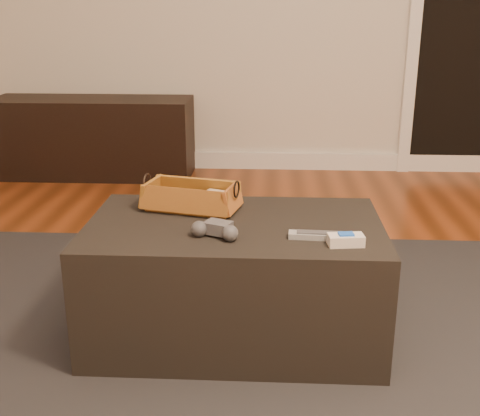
{
  "coord_description": "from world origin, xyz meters",
  "views": [
    {
      "loc": [
        -0.09,
        -1.52,
        1.13
      ],
      "look_at": [
        -0.19,
        0.36,
        0.49
      ],
      "focal_mm": 45.0,
      "sensor_mm": 36.0,
      "label": 1
    }
  ],
  "objects_px": {
    "tv_remote": "(186,204)",
    "game_controller": "(216,230)",
    "media_cabinet": "(93,137)",
    "cream_gadget": "(346,240)",
    "ottoman": "(235,279)",
    "silver_remote": "(320,235)",
    "wicker_basket": "(191,198)"
  },
  "relations": [
    {
      "from": "media_cabinet",
      "to": "wicker_basket",
      "type": "height_order",
      "value": "wicker_basket"
    },
    {
      "from": "media_cabinet",
      "to": "silver_remote",
      "type": "height_order",
      "value": "media_cabinet"
    },
    {
      "from": "tv_remote",
      "to": "silver_remote",
      "type": "height_order",
      "value": "tv_remote"
    },
    {
      "from": "wicker_basket",
      "to": "cream_gadget",
      "type": "xyz_separation_m",
      "value": [
        0.52,
        -0.32,
        -0.02
      ]
    },
    {
      "from": "wicker_basket",
      "to": "silver_remote",
      "type": "distance_m",
      "value": 0.52
    },
    {
      "from": "tv_remote",
      "to": "silver_remote",
      "type": "bearing_deg",
      "value": -21.7
    },
    {
      "from": "ottoman",
      "to": "wicker_basket",
      "type": "height_order",
      "value": "wicker_basket"
    },
    {
      "from": "wicker_basket",
      "to": "cream_gadget",
      "type": "bearing_deg",
      "value": -31.7
    },
    {
      "from": "media_cabinet",
      "to": "tv_remote",
      "type": "relative_size",
      "value": 7.51
    },
    {
      "from": "ottoman",
      "to": "game_controller",
      "type": "relative_size",
      "value": 5.98
    },
    {
      "from": "media_cabinet",
      "to": "game_controller",
      "type": "bearing_deg",
      "value": -64.81
    },
    {
      "from": "wicker_basket",
      "to": "cream_gadget",
      "type": "height_order",
      "value": "wicker_basket"
    },
    {
      "from": "tv_remote",
      "to": "game_controller",
      "type": "height_order",
      "value": "game_controller"
    },
    {
      "from": "tv_remote",
      "to": "cream_gadget",
      "type": "xyz_separation_m",
      "value": [
        0.54,
        -0.31,
        -0.0
      ]
    },
    {
      "from": "ottoman",
      "to": "game_controller",
      "type": "height_order",
      "value": "game_controller"
    },
    {
      "from": "media_cabinet",
      "to": "ottoman",
      "type": "xyz_separation_m",
      "value": [
        1.11,
        -2.13,
        -0.04
      ]
    },
    {
      "from": "tv_remote",
      "to": "wicker_basket",
      "type": "xyz_separation_m",
      "value": [
        0.02,
        0.01,
        0.02
      ]
    },
    {
      "from": "media_cabinet",
      "to": "wicker_basket",
      "type": "distance_m",
      "value": 2.21
    },
    {
      "from": "game_controller",
      "to": "silver_remote",
      "type": "distance_m",
      "value": 0.33
    },
    {
      "from": "ottoman",
      "to": "silver_remote",
      "type": "relative_size",
      "value": 5.05
    },
    {
      "from": "game_controller",
      "to": "ottoman",
      "type": "bearing_deg",
      "value": 70.1
    },
    {
      "from": "media_cabinet",
      "to": "silver_remote",
      "type": "relative_size",
      "value": 6.85
    },
    {
      "from": "ottoman",
      "to": "tv_remote",
      "type": "distance_m",
      "value": 0.32
    },
    {
      "from": "cream_gadget",
      "to": "ottoman",
      "type": "bearing_deg",
      "value": 152.61
    },
    {
      "from": "ottoman",
      "to": "cream_gadget",
      "type": "xyz_separation_m",
      "value": [
        0.35,
        -0.18,
        0.23
      ]
    },
    {
      "from": "ottoman",
      "to": "media_cabinet",
      "type": "bearing_deg",
      "value": 117.67
    },
    {
      "from": "ottoman",
      "to": "wicker_basket",
      "type": "xyz_separation_m",
      "value": [
        -0.16,
        0.14,
        0.25
      ]
    },
    {
      "from": "tv_remote",
      "to": "ottoman",
      "type": "bearing_deg",
      "value": -27.26
    },
    {
      "from": "wicker_basket",
      "to": "game_controller",
      "type": "bearing_deg",
      "value": -67.42
    },
    {
      "from": "ottoman",
      "to": "wicker_basket",
      "type": "bearing_deg",
      "value": 140.24
    },
    {
      "from": "cream_gadget",
      "to": "silver_remote",
      "type": "bearing_deg",
      "value": 145.38
    },
    {
      "from": "game_controller",
      "to": "tv_remote",
      "type": "bearing_deg",
      "value": 116.73
    }
  ]
}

